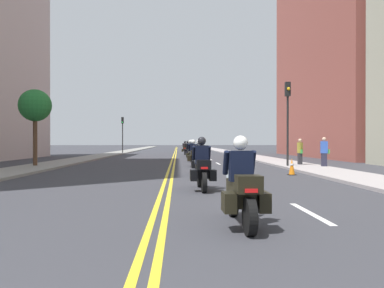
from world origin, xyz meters
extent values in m
plane|color=#323338|center=(0.00, 48.00, 0.00)|extent=(264.00, 264.00, 0.00)
cube|color=gray|center=(-7.52, 48.00, 0.06)|extent=(2.61, 144.00, 0.12)
cube|color=#999191|center=(7.52, 48.00, 0.06)|extent=(2.61, 144.00, 0.12)
cube|color=yellow|center=(-0.12, 48.00, 0.00)|extent=(0.12, 132.00, 0.01)
cube|color=yellow|center=(0.12, 48.00, 0.00)|extent=(0.12, 132.00, 0.01)
cube|color=silver|center=(3.10, 8.00, 0.00)|extent=(0.14, 2.40, 0.01)
cube|color=silver|center=(3.10, 14.00, 0.00)|extent=(0.14, 2.40, 0.01)
cube|color=silver|center=(3.10, 20.00, 0.00)|extent=(0.14, 2.40, 0.01)
cube|color=silver|center=(3.10, 26.00, 0.00)|extent=(0.14, 2.40, 0.01)
cube|color=silver|center=(3.10, 32.00, 0.00)|extent=(0.14, 2.40, 0.01)
cube|color=silver|center=(3.10, 38.00, 0.00)|extent=(0.14, 2.40, 0.01)
cube|color=silver|center=(3.10, 44.00, 0.00)|extent=(0.14, 2.40, 0.01)
cube|color=silver|center=(3.10, 50.00, 0.00)|extent=(0.14, 2.40, 0.01)
cube|color=silver|center=(3.10, 56.00, 0.00)|extent=(0.14, 2.40, 0.01)
cube|color=#924A41|center=(16.27, 37.34, 12.76)|extent=(6.63, 21.49, 25.52)
cube|color=#2D3847|center=(19.60, 37.34, 6.38)|extent=(0.04, 18.05, 0.90)
cylinder|color=black|center=(1.46, 7.74, 0.30)|extent=(0.15, 0.61, 0.60)
cylinder|color=black|center=(1.50, 6.17, 0.30)|extent=(0.15, 0.61, 0.60)
cube|color=silver|center=(1.46, 7.74, 0.62)|extent=(0.15, 0.32, 0.04)
cube|color=black|center=(1.48, 6.95, 0.58)|extent=(0.35, 1.20, 0.40)
cube|color=black|center=(1.49, 6.25, 0.80)|extent=(0.41, 0.37, 0.28)
cube|color=red|center=(1.50, 6.06, 0.72)|extent=(0.20, 0.04, 0.06)
cube|color=black|center=(1.21, 6.48, 0.48)|extent=(0.21, 0.44, 0.32)
cube|color=black|center=(1.77, 6.49, 0.48)|extent=(0.21, 0.44, 0.32)
cube|color=#B2C1CC|center=(1.46, 7.45, 0.96)|extent=(0.36, 0.13, 0.36)
cube|color=black|center=(1.48, 6.90, 1.05)|extent=(0.41, 0.27, 0.54)
cylinder|color=black|center=(1.23, 7.05, 1.10)|extent=(0.11, 0.28, 0.45)
cylinder|color=black|center=(1.71, 7.06, 1.10)|extent=(0.11, 0.28, 0.45)
sphere|color=white|center=(1.48, 6.93, 1.46)|extent=(0.26, 0.26, 0.26)
cylinder|color=black|center=(1.08, 12.63, 0.31)|extent=(0.15, 0.62, 0.62)
cylinder|color=black|center=(1.12, 11.17, 0.31)|extent=(0.15, 0.62, 0.62)
cube|color=silver|center=(1.08, 12.63, 0.64)|extent=(0.15, 0.32, 0.04)
cube|color=black|center=(1.10, 11.90, 0.59)|extent=(0.36, 1.12, 0.40)
cube|color=black|center=(1.12, 11.24, 0.81)|extent=(0.41, 0.37, 0.28)
cube|color=red|center=(1.13, 11.05, 0.73)|extent=(0.20, 0.04, 0.06)
cube|color=black|center=(0.83, 11.45, 0.49)|extent=(0.21, 0.45, 0.32)
cube|color=black|center=(1.39, 11.47, 0.49)|extent=(0.21, 0.45, 0.32)
cube|color=#B2C1CC|center=(1.08, 12.36, 0.97)|extent=(0.36, 0.13, 0.36)
cube|color=black|center=(1.10, 11.85, 1.08)|extent=(0.41, 0.27, 0.58)
cylinder|color=black|center=(0.86, 11.99, 1.13)|extent=(0.11, 0.28, 0.45)
cylinder|color=black|center=(1.34, 12.00, 1.13)|extent=(0.11, 0.28, 0.45)
sphere|color=black|center=(1.10, 11.88, 1.51)|extent=(0.26, 0.26, 0.26)
cylinder|color=black|center=(1.29, 18.08, 0.30)|extent=(0.13, 0.61, 0.61)
cylinder|color=black|center=(1.36, 16.62, 0.30)|extent=(0.13, 0.61, 0.61)
cube|color=silver|center=(1.29, 18.08, 0.63)|extent=(0.16, 0.33, 0.04)
cube|color=black|center=(1.33, 17.35, 0.58)|extent=(0.37, 1.12, 0.40)
cube|color=black|center=(1.36, 16.70, 0.80)|extent=(0.42, 0.38, 0.28)
cube|color=red|center=(1.37, 16.51, 0.72)|extent=(0.20, 0.04, 0.06)
cube|color=black|center=(1.07, 16.90, 0.48)|extent=(0.22, 0.45, 0.32)
cube|color=black|center=(1.63, 16.93, 0.48)|extent=(0.22, 0.45, 0.32)
cube|color=#B2C1CC|center=(1.30, 17.82, 0.96)|extent=(0.37, 0.14, 0.36)
cube|color=black|center=(1.33, 17.30, 1.06)|extent=(0.41, 0.28, 0.56)
cylinder|color=black|center=(1.08, 17.44, 1.11)|extent=(0.11, 0.29, 0.45)
cylinder|color=black|center=(1.56, 17.46, 1.11)|extent=(0.11, 0.29, 0.45)
sphere|color=white|center=(1.33, 17.33, 1.48)|extent=(0.26, 0.26, 0.26)
cylinder|color=black|center=(1.26, 23.88, 0.33)|extent=(0.13, 0.67, 0.67)
cylinder|color=black|center=(1.31, 22.27, 0.33)|extent=(0.13, 0.67, 0.67)
cube|color=silver|center=(1.26, 23.88, 0.69)|extent=(0.15, 0.32, 0.04)
cube|color=black|center=(1.28, 23.08, 0.61)|extent=(0.36, 1.24, 0.40)
cube|color=black|center=(1.31, 22.35, 0.83)|extent=(0.41, 0.37, 0.28)
cube|color=red|center=(1.32, 22.16, 0.75)|extent=(0.20, 0.04, 0.06)
cube|color=black|center=(1.02, 22.58, 0.51)|extent=(0.22, 0.45, 0.32)
cube|color=black|center=(1.58, 22.60, 0.51)|extent=(0.22, 0.45, 0.32)
cube|color=#B2C1CC|center=(1.27, 23.59, 0.99)|extent=(0.36, 0.13, 0.36)
cube|color=black|center=(1.29, 23.03, 1.08)|extent=(0.41, 0.27, 0.54)
cylinder|color=black|center=(1.04, 23.17, 1.13)|extent=(0.11, 0.28, 0.45)
cylinder|color=black|center=(1.52, 23.18, 1.13)|extent=(0.11, 0.28, 0.45)
sphere|color=white|center=(1.28, 23.06, 1.49)|extent=(0.26, 0.26, 0.26)
cylinder|color=black|center=(1.29, 29.46, 0.31)|extent=(0.17, 0.62, 0.62)
cylinder|color=black|center=(1.37, 27.84, 0.31)|extent=(0.17, 0.62, 0.62)
cube|color=silver|center=(1.29, 29.46, 0.64)|extent=(0.16, 0.33, 0.04)
cube|color=black|center=(1.33, 28.65, 0.59)|extent=(0.38, 1.25, 0.40)
cube|color=black|center=(1.37, 27.92, 0.81)|extent=(0.42, 0.38, 0.28)
cube|color=red|center=(1.38, 27.73, 0.73)|extent=(0.20, 0.04, 0.06)
cube|color=black|center=(1.08, 28.15, 0.49)|extent=(0.22, 0.45, 0.32)
cube|color=black|center=(1.64, 28.18, 0.49)|extent=(0.22, 0.45, 0.32)
cube|color=#B2C1CC|center=(1.30, 29.17, 0.97)|extent=(0.37, 0.14, 0.36)
cube|color=black|center=(1.33, 28.60, 1.08)|extent=(0.41, 0.28, 0.58)
cylinder|color=black|center=(1.09, 28.74, 1.13)|extent=(0.11, 0.29, 0.45)
cylinder|color=black|center=(1.57, 28.76, 1.13)|extent=(0.11, 0.29, 0.45)
sphere|color=white|center=(1.33, 28.63, 1.51)|extent=(0.26, 0.26, 0.26)
cylinder|color=black|center=(1.40, 34.76, 0.33)|extent=(0.13, 0.65, 0.65)
cylinder|color=black|center=(1.44, 33.19, 0.33)|extent=(0.13, 0.65, 0.65)
cube|color=silver|center=(1.40, 34.76, 0.67)|extent=(0.15, 0.32, 0.04)
cube|color=black|center=(1.42, 33.97, 0.61)|extent=(0.35, 1.20, 0.40)
cube|color=black|center=(1.44, 33.27, 0.83)|extent=(0.41, 0.37, 0.28)
cube|color=red|center=(1.44, 33.08, 0.75)|extent=(0.20, 0.04, 0.06)
cube|color=black|center=(1.15, 33.49, 0.51)|extent=(0.21, 0.45, 0.32)
cube|color=black|center=(1.71, 33.51, 0.51)|extent=(0.21, 0.45, 0.32)
cube|color=#B2C1CC|center=(1.40, 34.47, 0.99)|extent=(0.36, 0.13, 0.36)
cube|color=black|center=(1.42, 33.92, 1.08)|extent=(0.41, 0.27, 0.54)
cylinder|color=black|center=(1.18, 34.07, 1.13)|extent=(0.11, 0.28, 0.45)
cylinder|color=black|center=(1.66, 34.08, 1.13)|extent=(0.11, 0.28, 0.45)
sphere|color=white|center=(1.42, 33.95, 1.49)|extent=(0.26, 0.26, 0.26)
cylinder|color=black|center=(1.34, 39.88, 0.34)|extent=(0.13, 0.68, 0.67)
cylinder|color=black|center=(1.39, 38.36, 0.34)|extent=(0.13, 0.68, 0.67)
cube|color=silver|center=(1.34, 39.88, 0.69)|extent=(0.15, 0.32, 0.04)
cube|color=black|center=(1.36, 39.12, 0.62)|extent=(0.36, 1.16, 0.40)
cube|color=black|center=(1.38, 38.44, 0.84)|extent=(0.41, 0.37, 0.28)
cube|color=red|center=(1.39, 38.25, 0.76)|extent=(0.20, 0.04, 0.06)
cube|color=black|center=(1.10, 38.66, 0.52)|extent=(0.21, 0.45, 0.32)
cube|color=black|center=(1.66, 38.67, 0.52)|extent=(0.21, 0.45, 0.32)
cube|color=#B2C1CC|center=(1.35, 39.61, 1.00)|extent=(0.36, 0.13, 0.36)
cube|color=black|center=(1.36, 39.07, 1.08)|extent=(0.41, 0.27, 0.52)
cylinder|color=black|center=(1.12, 39.21, 1.13)|extent=(0.11, 0.28, 0.45)
cylinder|color=black|center=(1.60, 39.23, 1.13)|extent=(0.11, 0.28, 0.45)
sphere|color=black|center=(1.36, 39.10, 1.48)|extent=(0.26, 0.26, 0.26)
cylinder|color=black|center=(1.21, 45.11, 0.34)|extent=(0.13, 0.68, 0.67)
cylinder|color=black|center=(1.15, 43.54, 0.34)|extent=(0.13, 0.68, 0.67)
cube|color=silver|center=(1.21, 45.11, 0.69)|extent=(0.15, 0.33, 0.04)
cube|color=black|center=(1.18, 44.32, 0.62)|extent=(0.37, 1.21, 0.40)
cube|color=black|center=(1.15, 43.61, 0.84)|extent=(0.41, 0.38, 0.28)
cube|color=red|center=(1.14, 43.43, 0.76)|extent=(0.20, 0.04, 0.06)
cube|color=black|center=(0.88, 43.86, 0.52)|extent=(0.22, 0.45, 0.32)
cube|color=black|center=(1.44, 43.84, 0.52)|extent=(0.22, 0.45, 0.32)
cube|color=#B2C1CC|center=(1.20, 44.82, 1.00)|extent=(0.36, 0.14, 0.36)
cube|color=black|center=(1.18, 44.27, 1.07)|extent=(0.41, 0.28, 0.51)
cylinder|color=black|center=(0.94, 44.43, 1.12)|extent=(0.11, 0.28, 0.45)
cylinder|color=black|center=(1.42, 44.41, 1.12)|extent=(0.11, 0.28, 0.45)
sphere|color=black|center=(1.18, 44.30, 1.47)|extent=(0.26, 0.26, 0.26)
cube|color=black|center=(5.44, 16.93, 0.01)|extent=(0.33, 0.33, 0.03)
cone|color=orange|center=(5.44, 16.93, 0.39)|extent=(0.27, 0.27, 0.72)
cylinder|color=white|center=(5.44, 16.93, 0.48)|extent=(0.18, 0.18, 0.08)
cylinder|color=black|center=(6.61, 21.57, 2.07)|extent=(0.12, 0.12, 4.13)
cube|color=black|center=(6.61, 21.57, 4.48)|extent=(0.28, 0.28, 0.80)
sphere|color=yellow|center=(6.61, 21.42, 4.48)|extent=(0.18, 0.18, 0.18)
cylinder|color=black|center=(-6.61, 48.11, 1.93)|extent=(0.12, 0.12, 3.86)
cube|color=black|center=(-6.61, 48.11, 4.21)|extent=(0.28, 0.28, 0.80)
sphere|color=green|center=(-6.61, 47.96, 3.93)|extent=(0.18, 0.18, 0.18)
cube|color=#29272C|center=(7.75, 22.87, 0.40)|extent=(0.22, 0.30, 0.81)
cube|color=olive|center=(7.75, 22.87, 1.13)|extent=(0.25, 0.38, 0.64)
sphere|color=tan|center=(7.75, 22.87, 1.57)|extent=(0.22, 0.22, 0.22)
cube|color=green|center=(7.76, 22.65, 0.91)|extent=(0.11, 0.17, 0.24)
cube|color=#272639|center=(8.50, 21.02, 0.42)|extent=(0.30, 0.23, 0.85)
cube|color=blue|center=(8.50, 21.02, 1.18)|extent=(0.38, 0.26, 0.67)
sphere|color=tan|center=(8.50, 21.02, 1.64)|extent=(0.22, 0.22, 0.22)
cube|color=green|center=(8.72, 20.99, 0.95)|extent=(0.17, 0.12, 0.24)
cylinder|color=#4E3423|center=(-7.88, 22.42, 1.47)|extent=(0.24, 0.24, 2.94)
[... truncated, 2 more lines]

